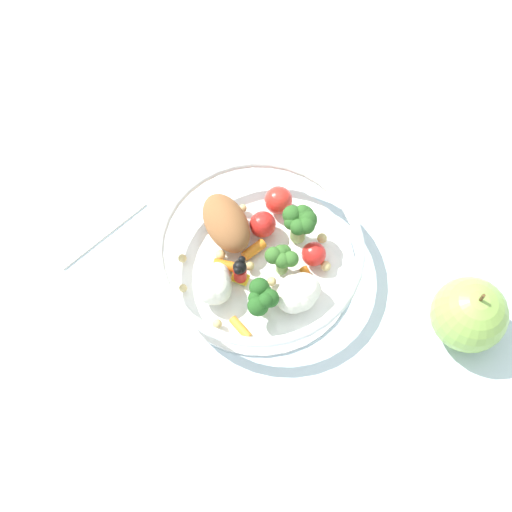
{
  "coord_description": "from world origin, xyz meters",
  "views": [
    {
      "loc": [
        -0.29,
        0.16,
        0.72
      ],
      "look_at": [
        0.01,
        0.0,
        0.03
      ],
      "focal_mm": 47.94,
      "sensor_mm": 36.0,
      "label": 1
    }
  ],
  "objects": [
    {
      "name": "ground_plane",
      "position": [
        0.0,
        0.0,
        0.0
      ],
      "size": [
        2.4,
        2.4,
        0.0
      ],
      "primitive_type": "plane",
      "color": "silver"
    },
    {
      "name": "food_container",
      "position": [
        0.01,
        0.0,
        0.03
      ],
      "size": [
        0.24,
        0.24,
        0.07
      ],
      "color": "white",
      "rests_on": "ground_plane"
    },
    {
      "name": "loose_apple",
      "position": [
        -0.16,
        -0.17,
        0.04
      ],
      "size": [
        0.08,
        0.08,
        0.09
      ],
      "color": "#8CB74C",
      "rests_on": "ground_plane"
    },
    {
      "name": "folded_napkin",
      "position": [
        0.18,
        0.16,
        0.0
      ],
      "size": [
        0.14,
        0.15,
        0.01
      ],
      "primitive_type": "cube",
      "rotation": [
        0.0,
        0.0,
        0.31
      ],
      "color": "silver",
      "rests_on": "ground_plane"
    }
  ]
}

